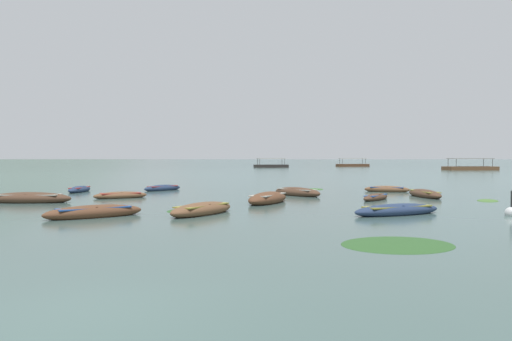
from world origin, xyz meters
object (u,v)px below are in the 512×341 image
rowboat_12 (120,195)px  ferry_0 (352,165)px  rowboat_0 (163,188)px  rowboat_11 (397,210)px  rowboat_6 (29,198)px  rowboat_8 (376,197)px  rowboat_2 (268,199)px  ferry_2 (271,166)px  ferry_1 (470,168)px  mooring_buoy (511,213)px  rowboat_4 (297,192)px  rowboat_1 (387,189)px  rowboat_10 (425,194)px  rowboat_7 (94,212)px  rowboat_13 (80,190)px  rowboat_3 (202,209)px

rowboat_12 → ferry_0: bearing=71.3°
rowboat_0 → rowboat_11: size_ratio=0.71×
rowboat_0 → ferry_0: bearing=70.8°
rowboat_6 → rowboat_8: size_ratio=1.53×
rowboat_8 → rowboat_12: 14.95m
rowboat_2 → ferry_2: bearing=87.7°
ferry_1 → mooring_buoy: (-32.46, -75.47, -0.33)m
rowboat_8 → mooring_buoy: size_ratio=2.51×
rowboat_2 → rowboat_4: rowboat_2 is taller
rowboat_1 → mooring_buoy: (1.20, -14.15, -0.05)m
rowboat_1 → rowboat_2: rowboat_2 is taller
rowboat_8 → rowboat_1: bearing=69.4°
rowboat_2 → rowboat_6: rowboat_2 is taller
rowboat_1 → rowboat_10: rowboat_10 is taller
rowboat_10 → ferry_2: (-5.83, 92.71, 0.27)m
rowboat_4 → ferry_1: bearing=58.1°
rowboat_7 → mooring_buoy: bearing=1.3°
rowboat_4 → ferry_2: bearing=88.8°
rowboat_13 → rowboat_1: bearing=-0.2°
rowboat_8 → ferry_0: (21.14, 108.07, 0.31)m
rowboat_2 → rowboat_10: rowboat_2 is taller
rowboat_7 → ferry_0: bearing=73.4°
rowboat_6 → rowboat_8: 19.05m
rowboat_2 → rowboat_3: bearing=-119.9°
rowboat_4 → rowboat_13: rowboat_4 is taller
rowboat_10 → rowboat_1: bearing=103.3°
ferry_1 → rowboat_3: bearing=-121.2°
rowboat_12 → ferry_0: 112.62m
ferry_0 → ferry_1: (14.99, -40.18, -0.00)m
rowboat_11 → ferry_1: (37.06, 75.06, 0.27)m
rowboat_1 → rowboat_11: 14.16m
ferry_2 → mooring_buoy: (5.97, -102.36, -0.33)m
ferry_0 → rowboat_3: bearing=-104.8°
rowboat_13 → rowboat_12: bearing=-50.7°
rowboat_0 → rowboat_3: (4.47, -15.10, 0.03)m
rowboat_1 → rowboat_13: 21.69m
rowboat_12 → ferry_0: (36.03, 106.70, 0.30)m
mooring_buoy → rowboat_7: bearing=-178.7°
rowboat_6 → ferry_0: bearing=69.9°
rowboat_2 → rowboat_10: size_ratio=1.03×
rowboat_10 → rowboat_13: bearing=168.6°
rowboat_0 → ferry_1: ferry_1 is taller
rowboat_3 → rowboat_4: size_ratio=1.06×
rowboat_1 → rowboat_12: size_ratio=0.99×
rowboat_6 → mooring_buoy: size_ratio=3.83×
rowboat_4 → ferry_0: 107.88m
ferry_1 → mooring_buoy: size_ratio=8.96×
rowboat_1 → rowboat_6: rowboat_6 is taller
ferry_1 → mooring_buoy: bearing=-113.3°
mooring_buoy → ferry_0: bearing=81.4°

